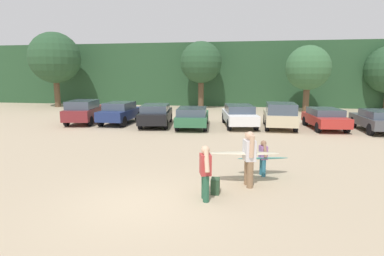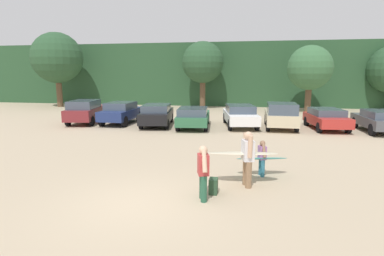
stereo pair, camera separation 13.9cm
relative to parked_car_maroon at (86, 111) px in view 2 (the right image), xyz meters
The scene contains 19 objects.
ground_plane 15.34m from the parked_car_maroon, 56.47° to the right, with size 120.00×120.00×0.00m, color tan.
hillside_ridge 21.03m from the parked_car_maroon, 66.10° to the left, with size 108.00×12.00×6.69m, color #284C2D.
tree_center_left 13.42m from the parked_car_maroon, 130.70° to the left, with size 5.16×5.16×7.62m.
tree_far_left 13.34m from the parked_car_maroon, 58.82° to the left, with size 4.08×4.08×6.58m.
tree_center_right 19.25m from the parked_car_maroon, 29.90° to the left, with size 3.94×3.94×5.93m.
parked_car_maroon is the anchor object (origin of this frame).
parked_car_navy 2.56m from the parked_car_maroon, ahead, with size 1.86×4.05×1.49m.
parked_car_black 5.25m from the parked_car_maroon, ahead, with size 2.50×4.76×1.43m.
parked_car_forest_green 7.83m from the parked_car_maroon, ahead, with size 2.34×4.63×1.33m.
parked_car_white 10.74m from the parked_car_maroon, ahead, with size 2.61×4.86×1.42m.
parked_car_champagne 13.29m from the parked_car_maroon, ahead, with size 1.92×4.20×1.66m.
parked_car_red 16.07m from the parked_car_maroon, ahead, with size 2.27×4.10×1.29m.
parked_car_dark_gray 18.93m from the parked_car_maroon, ahead, with size 2.07×4.11×1.33m.
person_adult 15.72m from the parked_car_maroon, 43.90° to the right, with size 0.42×0.70×1.72m.
person_child 15.34m from the parked_car_maroon, 39.69° to the right, with size 0.30×0.61×1.23m.
person_companion 15.88m from the parked_car_maroon, 50.27° to the right, with size 0.38×0.71×1.53m.
surfboard_cream 15.54m from the parked_car_maroon, 43.97° to the right, with size 2.23×0.92×0.13m.
surfboard_teal 15.31m from the parked_car_maroon, 39.57° to the right, with size 1.82×0.88×0.21m.
backpack_dropped 15.64m from the parked_car_maroon, 48.41° to the right, with size 0.24×0.34×0.45m.
Camera 2 is at (2.89, -7.58, 3.43)m, focal length 29.48 mm.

